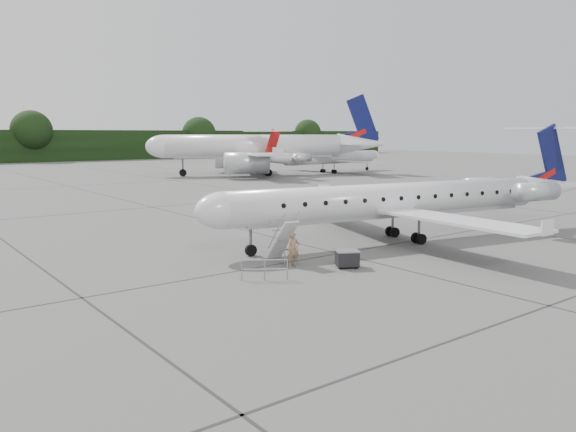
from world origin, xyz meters
TOP-DOWN VIEW (x-y plane):
  - ground at (0.00, 0.00)m, footprint 320.00×320.00m
  - main_regional_jet at (1.65, 4.10)m, footprint 33.41×26.76m
  - airstair at (-7.67, 3.62)m, footprint 1.25×2.32m
  - passenger at (-7.90, 2.39)m, footprint 0.76×0.58m
  - safety_railing at (-10.70, 1.05)m, footprint 1.88×1.29m
  - baggage_cart at (-5.74, 0.53)m, footprint 1.46×1.37m
  - bg_narrowbody at (27.65, 59.10)m, footprint 46.15×40.87m
  - bg_regional_right at (42.46, 55.69)m, footprint 31.15×23.77m

SIDE VIEW (x-z plane):
  - ground at x=0.00m, z-range 0.00..0.00m
  - baggage_cart at x=-5.74m, z-range 0.00..0.99m
  - safety_railing at x=-10.70m, z-range 0.00..1.00m
  - passenger at x=-7.90m, z-range 0.00..1.87m
  - airstair at x=-7.67m, z-range 0.00..2.40m
  - main_regional_jet at x=1.65m, z-range 0.00..7.67m
  - bg_regional_right at x=42.46m, z-range 0.00..7.68m
  - bg_narrowbody at x=27.65m, z-range 0.00..13.70m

